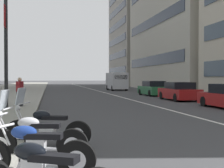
% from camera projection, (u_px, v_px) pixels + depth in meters
% --- Properties ---
extents(lane_centre_stripe, '(110.00, 0.16, 0.01)m').
position_uv_depth(lane_centre_stripe, '(102.00, 92.00, 38.22)').
color(lane_centre_stripe, silver).
rests_on(lane_centre_stripe, ground).
extents(motorcycle_mid_row, '(0.80, 2.15, 1.12)m').
position_uv_depth(motorcycle_mid_row, '(32.00, 154.00, 5.39)').
color(motorcycle_mid_row, black).
rests_on(motorcycle_mid_row, ground).
extents(motorcycle_far_end_row, '(0.74, 2.17, 1.49)m').
position_uv_depth(motorcycle_far_end_row, '(35.00, 139.00, 6.57)').
color(motorcycle_far_end_row, black).
rests_on(motorcycle_far_end_row, ground).
extents(motorcycle_second_in_row, '(0.95, 2.15, 1.49)m').
position_uv_depth(motorcycle_second_in_row, '(46.00, 129.00, 7.92)').
color(motorcycle_second_in_row, black).
rests_on(motorcycle_second_in_row, ground).
extents(car_following_behind, '(4.41, 1.94, 1.42)m').
position_uv_depth(car_following_behind, '(179.00, 92.00, 24.18)').
color(car_following_behind, maroon).
rests_on(car_following_behind, ground).
extents(car_mid_block_traffic, '(4.29, 2.01, 1.44)m').
position_uv_depth(car_mid_block_traffic, '(153.00, 89.00, 30.62)').
color(car_mid_block_traffic, '#236038').
rests_on(car_mid_block_traffic, ground).
extents(delivery_van_ahead, '(5.20, 2.26, 2.48)m').
position_uv_depth(delivery_van_ahead, '(117.00, 81.00, 44.21)').
color(delivery_van_ahead, '#B7B7BC').
rests_on(delivery_van_ahead, ground).
extents(street_lamp_with_banners, '(1.26, 2.18, 8.58)m').
position_uv_depth(street_lamp_with_banners, '(12.00, 9.00, 15.64)').
color(street_lamp_with_banners, '#232326').
rests_on(street_lamp_with_banners, sidewalk_right_plaza).
extents(pedestrian_on_plaza, '(0.47, 0.40, 1.63)m').
position_uv_depth(pedestrian_on_plaza, '(20.00, 92.00, 17.50)').
color(pedestrian_on_plaza, '#2D2D33').
rests_on(pedestrian_on_plaza, sidewalk_right_plaza).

